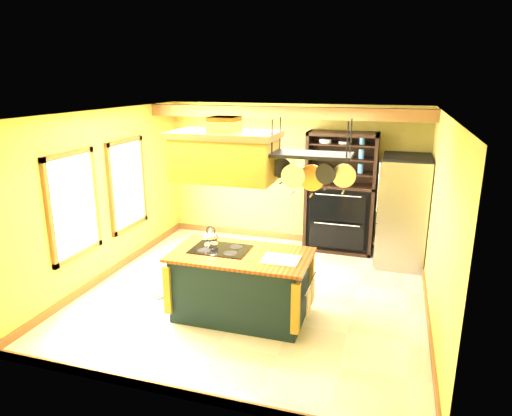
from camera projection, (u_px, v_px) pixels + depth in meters
The scene contains 15 objects.
floor at pixel (254, 293), 6.95m from camera, with size 5.00×5.00×0.00m, color beige.
ceiling at pixel (254, 113), 6.21m from camera, with size 5.00×5.00×0.00m, color white.
wall_back at pixel (292, 174), 8.88m from camera, with size 5.00×0.02×2.70m, color gold.
wall_front at pixel (175, 278), 4.29m from camera, with size 5.00×0.02×2.70m, color gold.
wall_left at pixel (105, 195), 7.29m from camera, with size 0.02×5.00×2.70m, color gold.
wall_right at pixel (439, 224), 5.88m from camera, with size 0.02×5.00×2.70m, color gold.
ceiling_beam at pixel (284, 113), 7.81m from camera, with size 5.00×0.15×0.20m, color brown.
window_near at pixel (74, 205), 6.53m from camera, with size 0.06×1.06×1.56m.
window_far at pixel (128, 184), 7.82m from camera, with size 0.06×1.06×1.56m.
kitchen_island at pixel (241, 284), 6.17m from camera, with size 1.86×1.03×1.11m.
range_hood at pixel (225, 154), 5.74m from camera, with size 1.35×0.77×0.80m.
pot_rack at pixel (311, 163), 5.46m from camera, with size 1.04×0.48×0.88m.
refrigerator at pixel (402, 213), 7.86m from camera, with size 0.81×0.96×1.87m.
hutch at pixel (340, 205), 8.52m from camera, with size 1.26×0.57×2.24m.
floor_register at pixel (156, 297), 6.83m from camera, with size 0.28×0.12×0.01m, color black.
Camera 1 is at (1.89, -6.04, 3.16)m, focal length 32.00 mm.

